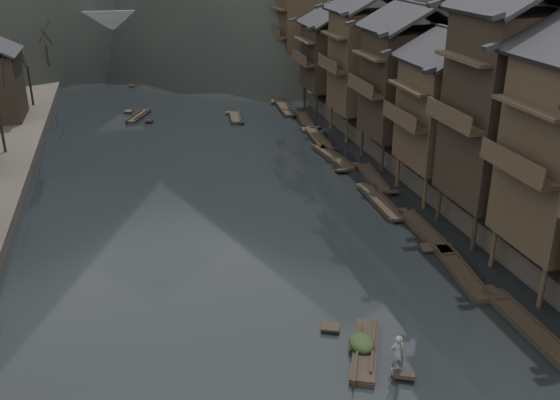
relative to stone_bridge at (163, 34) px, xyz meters
name	(u,v)px	position (x,y,z in m)	size (l,w,h in m)	color
water	(272,309)	(0.00, -72.00, -5.11)	(300.00, 300.00, 0.00)	black
right_bank	(471,94)	(35.00, -32.00, -4.21)	(40.00, 200.00, 1.80)	#2D2823
stilt_houses	(423,66)	(17.28, -53.31, 3.90)	(9.00, 67.60, 16.99)	black
moored_sampans	(349,166)	(11.88, -51.67, -4.91)	(3.35, 60.84, 0.47)	black
midriver_boats	(161,92)	(-2.03, -18.39, -4.91)	(12.75, 34.90, 0.45)	black
stone_bridge	(163,34)	(0.00, 0.00, 0.00)	(40.00, 6.00, 9.00)	#4C4C4F
hero_sampan	(365,350)	(3.46, -76.93, -4.91)	(3.20, 5.41, 0.44)	black
cargo_heap	(362,337)	(3.35, -76.70, -4.30)	(1.22, 1.60, 0.73)	black
boatman	(398,349)	(4.28, -78.69, -3.74)	(0.68, 0.44, 1.86)	#5C5D5F
bamboo_pole	(406,299)	(4.48, -78.69, -1.11)	(0.06, 0.06, 4.44)	#8C7A51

